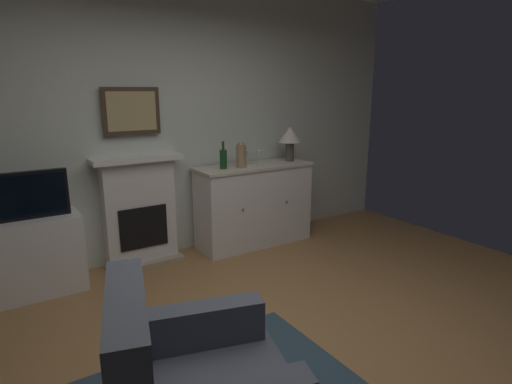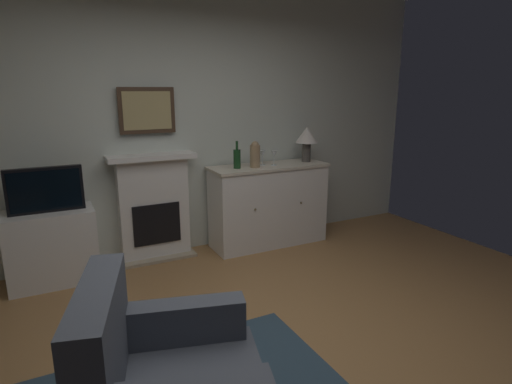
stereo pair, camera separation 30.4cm
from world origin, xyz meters
name	(u,v)px [view 1 (the left image)]	position (x,y,z in m)	size (l,w,h in m)	color
ground_plane	(289,363)	(0.00, 0.00, -0.05)	(6.14, 4.49, 0.10)	#9E7042
wall_rear	(160,121)	(0.00, 2.22, 1.42)	(6.14, 0.06, 2.83)	silver
fireplace_unit	(140,210)	(-0.31, 2.09, 0.55)	(0.87, 0.30, 1.10)	white
framed_picture	(131,111)	(-0.31, 2.13, 1.53)	(0.55, 0.04, 0.45)	#473323
sideboard_cabinet	(254,205)	(0.94, 1.91, 0.46)	(1.33, 0.49, 0.91)	white
table_lamp	(290,137)	(1.44, 1.91, 1.19)	(0.26, 0.26, 0.40)	#4C4742
wine_bottle	(223,159)	(0.55, 1.90, 1.02)	(0.08, 0.08, 0.29)	#193F1E
wine_glass_left	(248,154)	(0.88, 1.94, 1.04)	(0.07, 0.07, 0.16)	silver
wine_glass_center	(259,154)	(0.99, 1.87, 1.04)	(0.07, 0.07, 0.16)	silver
vase_decorative	(241,155)	(0.75, 1.86, 1.05)	(0.11, 0.11, 0.28)	#9E7F5B
tv_cabinet	(36,255)	(-1.28, 1.93, 0.34)	(0.75, 0.42, 0.68)	white
tv_set	(28,195)	(-1.28, 1.90, 0.88)	(0.62, 0.07, 0.40)	black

